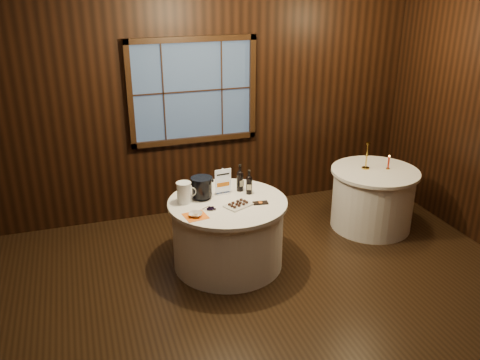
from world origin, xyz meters
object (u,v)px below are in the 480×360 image
object	(u,v)px
port_bottle_left	(240,180)
glass_pitcher	(184,192)
chocolate_plate	(238,205)
sign_stand	(223,185)
brass_candlestick	(366,159)
ice_bucket	(202,187)
red_candle	(388,164)
grape_bunch	(211,208)
port_bottle_right	(249,183)
main_table	(228,233)
chocolate_box	(260,203)
side_table	(372,198)
cracker_bowl	(196,214)

from	to	relation	value
port_bottle_left	glass_pitcher	xyz separation A→B (m)	(-0.66, -0.11, -0.02)
chocolate_plate	glass_pitcher	size ratio (longest dim) A/B	1.45
sign_stand	brass_candlestick	size ratio (longest dim) A/B	0.88
ice_bucket	red_candle	bearing A→B (deg)	2.97
chocolate_plate	grape_bunch	distance (m)	0.29
brass_candlestick	sign_stand	bearing A→B (deg)	-174.56
sign_stand	port_bottle_right	size ratio (longest dim) A/B	1.08
main_table	port_bottle_right	xyz separation A→B (m)	(0.28, 0.11, 0.50)
chocolate_plate	chocolate_box	xyz separation A→B (m)	(0.24, -0.01, -0.01)
side_table	chocolate_box	size ratio (longest dim) A/B	6.79
main_table	port_bottle_left	distance (m)	0.60
cracker_bowl	sign_stand	bearing A→B (deg)	47.07
sign_stand	ice_bucket	size ratio (longest dim) A/B	1.26
port_bottle_right	grape_bunch	bearing A→B (deg)	-135.37
brass_candlestick	chocolate_box	bearing A→B (deg)	-160.98
cracker_bowl	chocolate_plate	bearing A→B (deg)	11.14
port_bottle_left	red_candle	bearing A→B (deg)	-14.44
brass_candlestick	red_candle	size ratio (longest dim) A/B	1.87
grape_bunch	cracker_bowl	xyz separation A→B (m)	(-0.19, -0.11, 0.00)
side_table	port_bottle_left	distance (m)	1.86
chocolate_plate	sign_stand	bearing A→B (deg)	100.02
main_table	side_table	xyz separation A→B (m)	(2.00, 0.30, 0.00)
chocolate_box	main_table	bearing A→B (deg)	158.80
chocolate_plate	port_bottle_left	bearing A→B (deg)	69.34
ice_bucket	chocolate_box	bearing A→B (deg)	-30.66
port_bottle_right	red_candle	bearing A→B (deg)	23.03
grape_bunch	red_candle	world-z (taller)	red_candle
main_table	glass_pitcher	size ratio (longest dim) A/B	5.60
port_bottle_right	chocolate_box	size ratio (longest dim) A/B	1.75
main_table	glass_pitcher	world-z (taller)	glass_pitcher
side_table	port_bottle_right	world-z (taller)	port_bottle_right
main_table	sign_stand	distance (m)	0.53
port_bottle_right	chocolate_box	distance (m)	0.31
sign_stand	port_bottle_left	world-z (taller)	port_bottle_left
brass_candlestick	grape_bunch	bearing A→B (deg)	-166.21
chocolate_plate	cracker_bowl	size ratio (longest dim) A/B	2.43
cracker_bowl	red_candle	xyz separation A→B (m)	(2.57, 0.53, 0.05)
chocolate_box	brass_candlestick	distance (m)	1.69
red_candle	side_table	bearing A→B (deg)	173.93
sign_stand	chocolate_plate	distance (m)	0.37
port_bottle_right	grape_bunch	distance (m)	0.57
port_bottle_right	glass_pitcher	distance (m)	0.73
brass_candlestick	side_table	bearing A→B (deg)	-41.72
grape_bunch	glass_pitcher	world-z (taller)	glass_pitcher
cracker_bowl	red_candle	distance (m)	2.63
chocolate_box	cracker_bowl	bearing A→B (deg)	-166.39
cracker_bowl	ice_bucket	bearing A→B (deg)	67.25
sign_stand	red_candle	world-z (taller)	sign_stand
side_table	brass_candlestick	size ratio (longest dim) A/B	3.14
main_table	port_bottle_left	world-z (taller)	port_bottle_left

